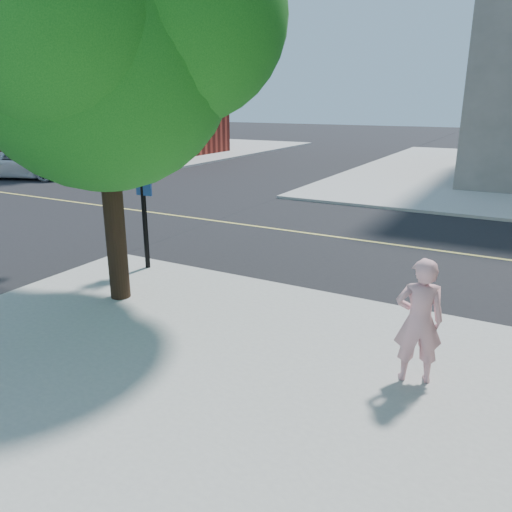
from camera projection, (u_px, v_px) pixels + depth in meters
The scene contains 10 objects.
ground at pixel (149, 263), 12.31m from camera, with size 140.00×140.00×0.00m, color black.
road_ew at pixel (242, 225), 16.07m from camera, with size 140.00×9.00×0.01m, color black.
road_ns at pixel (5, 235), 14.85m from camera, with size 9.00×140.00×0.01m, color black.
sidewalk_nw at pixel (104, 148), 40.87m from camera, with size 26.00×25.00×0.12m, color #A7A7A2.
church at pixel (90, 49), 34.44m from camera, with size 15.20×12.00×14.40m.
office_block at pixel (21, 35), 42.72m from camera, with size 12.00×14.08×18.00m.
man_on_phone at pixel (419, 321), 6.71m from camera, with size 0.64×0.42×1.77m, color #DF9FA8.
street_tree at pixel (103, 20), 8.35m from camera, with size 5.82×5.29×7.73m.
signal_pole at pixel (76, 124), 11.55m from camera, with size 3.45×0.39×3.89m.
car_a at pixel (28, 164), 25.42m from camera, with size 2.35×5.11×1.42m, color silver.
Camera 1 is at (7.97, -8.97, 3.84)m, focal length 35.20 mm.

